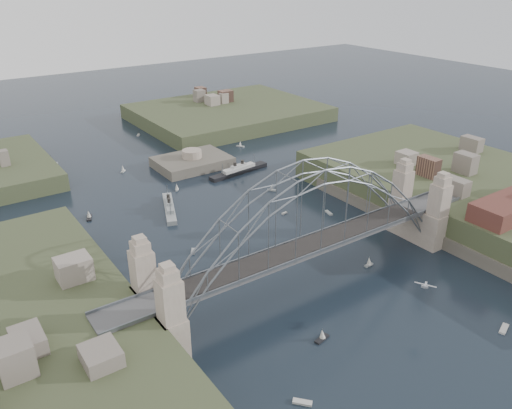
% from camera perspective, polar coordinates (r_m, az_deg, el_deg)
% --- Properties ---
extents(ground, '(500.00, 500.00, 0.00)m').
position_cam_1_polar(ground, '(101.92, 5.85, -8.64)').
color(ground, black).
rests_on(ground, ground).
extents(bridge, '(84.00, 13.80, 24.60)m').
position_cam_1_polar(bridge, '(95.68, 6.16, -2.48)').
color(bridge, '#4D4E50').
rests_on(bridge, ground).
extents(shore_east, '(50.50, 90.00, 12.00)m').
position_cam_1_polar(shore_east, '(141.21, 23.96, 0.11)').
color(shore_east, '#394126').
rests_on(shore_east, ground).
extents(headland_ne, '(70.00, 55.00, 9.50)m').
position_cam_1_polar(headland_ne, '(211.02, -3.14, 9.70)').
color(headland_ne, '#394126').
rests_on(headland_ne, ground).
extents(fort_island, '(22.00, 16.00, 9.40)m').
position_cam_1_polar(fort_island, '(160.37, -7.11, 4.13)').
color(fort_island, '#504A40').
rests_on(fort_island, ground).
extents(wharf_shed, '(20.00, 8.00, 4.00)m').
position_cam_1_polar(wharf_shed, '(121.23, 26.66, -0.24)').
color(wharf_shed, '#592D26').
rests_on(wharf_shed, shore_east).
extents(naval_cruiser_near, '(8.61, 17.15, 5.26)m').
position_cam_1_polar(naval_cruiser_near, '(131.37, -9.68, -0.34)').
color(naval_cruiser_near, '#909698').
rests_on(naval_cruiser_near, ground).
extents(naval_cruiser_far, '(8.53, 12.91, 4.66)m').
position_cam_1_polar(naval_cruiser_far, '(165.83, -22.22, 3.51)').
color(naval_cruiser_far, '#909698').
rests_on(naval_cruiser_far, ground).
extents(ocean_liner, '(20.80, 5.26, 5.06)m').
position_cam_1_polar(ocean_liner, '(153.64, -1.94, 3.81)').
color(ocean_liner, black).
rests_on(ocean_liner, ground).
extents(aeroplane, '(2.15, 3.32, 0.53)m').
position_cam_1_polar(aeroplane, '(91.70, 18.43, -8.59)').
color(aeroplane, '#B4B7BC').
extents(small_boat_a, '(1.98, 2.46, 0.45)m').
position_cam_1_polar(small_boat_a, '(112.07, -7.06, -5.25)').
color(small_boat_a, '#BBBAB6').
rests_on(small_boat_a, ground).
extents(small_boat_b, '(1.66, 0.77, 0.45)m').
position_cam_1_polar(small_boat_b, '(128.22, 3.19, -0.99)').
color(small_boat_b, '#BBBAB6').
rests_on(small_boat_b, ground).
extents(small_boat_c, '(3.10, 1.58, 2.38)m').
position_cam_1_polar(small_boat_c, '(87.86, 7.41, -14.40)').
color(small_boat_c, '#BBBAB6').
rests_on(small_boat_c, ground).
extents(small_boat_d, '(2.27, 2.34, 2.38)m').
position_cam_1_polar(small_boat_d, '(141.08, 1.79, 1.86)').
color(small_boat_d, '#BBBAB6').
rests_on(small_boat_d, ground).
extents(small_boat_e, '(2.31, 3.74, 2.38)m').
position_cam_1_polar(small_boat_e, '(132.12, -18.21, -1.22)').
color(small_boat_e, '#BBBAB6').
rests_on(small_boat_e, ground).
extents(small_boat_f, '(1.56, 1.59, 2.38)m').
position_cam_1_polar(small_boat_f, '(142.69, -8.87, 1.92)').
color(small_boat_f, '#BBBAB6').
rests_on(small_boat_f, ground).
extents(small_boat_g, '(3.21, 1.94, 0.45)m').
position_cam_1_polar(small_boat_g, '(99.11, 26.02, -12.42)').
color(small_boat_g, '#BBBAB6').
rests_on(small_boat_g, ground).
extents(small_boat_h, '(2.14, 2.10, 2.38)m').
position_cam_1_polar(small_boat_h, '(159.55, -14.68, 3.85)').
color(small_boat_h, '#BBBAB6').
rests_on(small_boat_h, ground).
extents(small_boat_i, '(1.45, 2.85, 0.45)m').
position_cam_1_polar(small_boat_i, '(129.52, 8.14, -0.94)').
color(small_boat_i, '#BBBAB6').
rests_on(small_boat_i, ground).
extents(small_boat_j, '(2.53, 2.68, 0.45)m').
position_cam_1_polar(small_boat_j, '(77.84, 5.21, -21.21)').
color(small_boat_j, '#BBBAB6').
rests_on(small_boat_j, ground).
extents(small_boat_k, '(1.64, 1.56, 1.43)m').
position_cam_1_polar(small_boat_k, '(194.20, -13.03, 7.59)').
color(small_boat_k, '#BBBAB6').
rests_on(small_boat_k, ground).
extents(small_boat_l, '(2.80, 2.68, 0.45)m').
position_cam_1_polar(small_boat_l, '(114.12, -20.97, -6.29)').
color(small_boat_l, '#BBBAB6').
rests_on(small_boat_l, ground).
extents(small_boat_m, '(2.11, 1.05, 2.38)m').
position_cam_1_polar(small_boat_m, '(108.54, 12.54, -6.31)').
color(small_boat_m, '#BBBAB6').
rests_on(small_boat_m, ground).
extents(small_boat_n, '(2.29, 3.02, 2.38)m').
position_cam_1_polar(small_boat_n, '(177.08, -1.78, 6.72)').
color(small_boat_n, '#BBBAB6').
rests_on(small_boat_n, ground).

